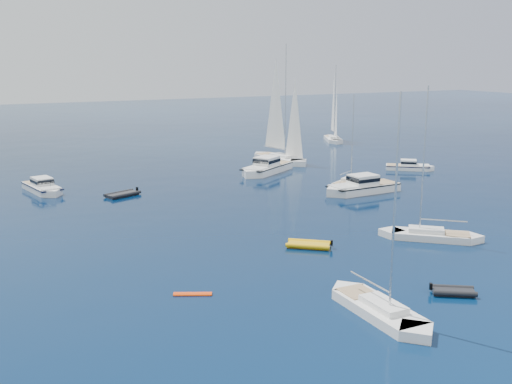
# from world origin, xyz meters

# --- Properties ---
(ground) EXTENTS (400.00, 400.00, 0.00)m
(ground) POSITION_xyz_m (0.00, 0.00, 0.00)
(ground) COLOR #08264E
(ground) RESTS_ON ground
(motor_cruiser_centre) EXTENTS (10.96, 3.73, 2.85)m
(motor_cruiser_centre) POSITION_xyz_m (10.17, 28.15, 0.00)
(motor_cruiser_centre) COLOR silver
(motor_cruiser_centre) RESTS_ON ground
(motor_cruiser_far_r) EXTENTS (7.24, 6.36, 1.95)m
(motor_cruiser_far_r) POSITION_xyz_m (25.65, 37.35, 0.00)
(motor_cruiser_far_r) COLOR white
(motor_cruiser_far_r) RESTS_ON ground
(motor_cruiser_distant) EXTENTS (11.35, 8.93, 2.95)m
(motor_cruiser_distant) POSITION_xyz_m (5.76, 44.89, 0.00)
(motor_cruiser_distant) COLOR white
(motor_cruiser_distant) RESTS_ON ground
(motor_cruiser_horizon) EXTENTS (4.45, 9.17, 2.31)m
(motor_cruiser_horizon) POSITION_xyz_m (-24.56, 46.07, 0.00)
(motor_cruiser_horizon) COLOR silver
(motor_cruiser_horizon) RESTS_ON ground
(sailboat_fore) EXTENTS (2.75, 10.10, 14.80)m
(sailboat_fore) POSITION_xyz_m (-10.34, -1.47, 0.00)
(sailboat_fore) COLOR white
(sailboat_fore) RESTS_ON ground
(sailboat_mid_r) EXTENTS (8.98, 8.34, 14.32)m
(sailboat_mid_r) POSITION_xyz_m (4.18, 9.64, 0.00)
(sailboat_mid_r) COLOR silver
(sailboat_mid_r) RESTS_ON ground
(sailboat_centre) EXTENTS (8.16, 5.92, 12.04)m
(sailboat_centre) POSITION_xyz_m (11.49, 32.72, 0.00)
(sailboat_centre) COLOR white
(sailboat_centre) RESTS_ON ground
(sailboat_sails_r) EXTENTS (5.60, 13.24, 18.89)m
(sailboat_sails_r) POSITION_xyz_m (12.11, 52.23, 0.00)
(sailboat_sails_r) COLOR white
(sailboat_sails_r) RESTS_ON ground
(sailboat_sails_far) EXTENTS (6.94, 10.64, 15.41)m
(sailboat_sails_far) POSITION_xyz_m (33.20, 68.48, 0.00)
(sailboat_sails_far) COLOR white
(sailboat_sails_far) RESTS_ON ground
(tender_yellow) EXTENTS (4.47, 4.20, 0.95)m
(tender_yellow) POSITION_xyz_m (-6.97, 12.60, 0.00)
(tender_yellow) COLOR #E0A80D
(tender_yellow) RESTS_ON ground
(tender_grey_near) EXTENTS (3.57, 3.19, 0.95)m
(tender_grey_near) POSITION_xyz_m (-3.56, -1.08, 0.00)
(tender_grey_near) COLOR black
(tender_grey_near) RESTS_ON ground
(tender_grey_far) EXTENTS (4.88, 3.75, 0.95)m
(tender_grey_far) POSITION_xyz_m (-16.41, 39.51, 0.00)
(tender_grey_far) COLOR black
(tender_grey_far) RESTS_ON ground
(kayak_orange) EXTENTS (2.65, 1.67, 0.30)m
(kayak_orange) POSITION_xyz_m (-19.86, 7.03, 0.00)
(kayak_orange) COLOR #F13D0B
(kayak_orange) RESTS_ON ground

